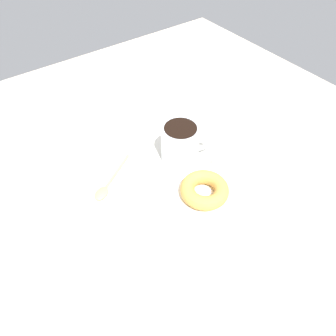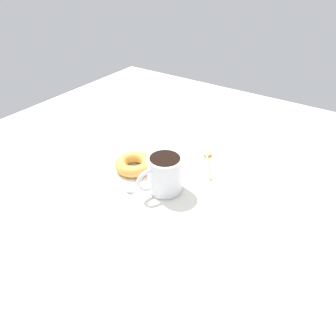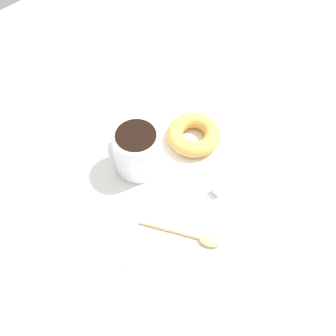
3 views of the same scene
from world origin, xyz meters
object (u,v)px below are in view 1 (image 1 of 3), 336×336
spoon (106,187)px  sugar_cube (217,162)px  donut (204,190)px  sugar_cube_extra (146,203)px  coffee_cup (181,143)px

spoon → sugar_cube: size_ratio=8.12×
donut → sugar_cube_extra: donut is taller
sugar_cube → coffee_cup: bearing=-51.9°
donut → spoon: bearing=-40.8°
spoon → coffee_cup: bearing=173.8°
sugar_cube → donut: bearing=31.9°
coffee_cup → donut: bearing=77.0°
coffee_cup → spoon: (17.29, -1.88, -3.98)cm
donut → sugar_cube: (-7.43, -4.62, -0.68)cm
spoon → sugar_cube: bearing=159.9°
donut → coffee_cup: bearing=-103.0°
sugar_cube_extra → coffee_cup: bearing=-154.0°
spoon → sugar_cube_extra: bearing=115.3°
sugar_cube → spoon: bearing=-20.1°
donut → sugar_cube: 8.77cm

